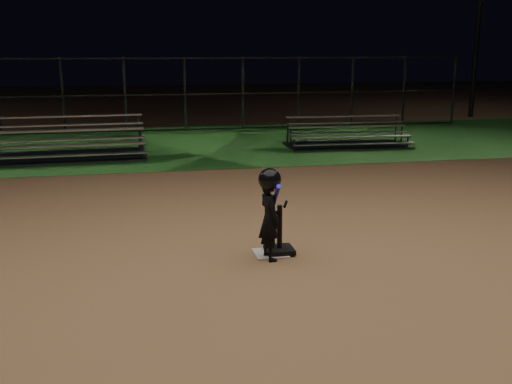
# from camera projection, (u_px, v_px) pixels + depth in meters

# --- Properties ---
(ground) EXTENTS (80.00, 80.00, 0.00)m
(ground) POSITION_uv_depth(u_px,v_px,m) (271.00, 254.00, 8.27)
(ground) COLOR #986B45
(ground) RESTS_ON ground
(grass_strip) EXTENTS (60.00, 8.00, 0.01)m
(grass_strip) POSITION_uv_depth(u_px,v_px,m) (195.00, 144.00, 17.79)
(grass_strip) COLOR #1B4D19
(grass_strip) RESTS_ON ground
(home_plate) EXTENTS (0.45, 0.45, 0.02)m
(home_plate) POSITION_uv_depth(u_px,v_px,m) (271.00, 253.00, 8.27)
(home_plate) COLOR beige
(home_plate) RESTS_ON ground
(batting_tee) EXTENTS (0.38, 0.38, 0.67)m
(batting_tee) POSITION_uv_depth(u_px,v_px,m) (279.00, 244.00, 8.27)
(batting_tee) COLOR black
(batting_tee) RESTS_ON home_plate
(child_batter) EXTENTS (0.41, 0.65, 1.25)m
(child_batter) POSITION_uv_depth(u_px,v_px,m) (270.00, 212.00, 7.93)
(child_batter) COLOR black
(child_batter) RESTS_ON ground
(bleacher_left) EXTENTS (4.40, 2.29, 1.05)m
(bleacher_left) POSITION_uv_depth(u_px,v_px,m) (59.00, 151.00, 15.31)
(bleacher_left) COLOR silver
(bleacher_left) RESTS_ON ground
(bleacher_right) EXTENTS (3.53, 1.87, 0.84)m
(bleacher_right) POSITION_uv_depth(u_px,v_px,m) (347.00, 141.00, 17.28)
(bleacher_right) COLOR #A4A4A9
(bleacher_right) RESTS_ON ground
(backstop_fence) EXTENTS (20.08, 0.08, 2.50)m
(backstop_fence) POSITION_uv_depth(u_px,v_px,m) (185.00, 94.00, 20.36)
(backstop_fence) COLOR #38383D
(backstop_fence) RESTS_ON ground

